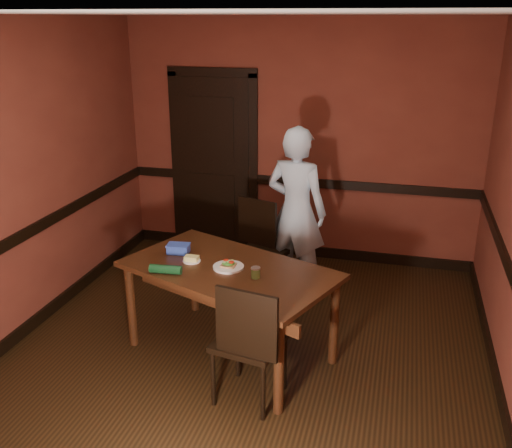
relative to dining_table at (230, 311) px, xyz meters
The scene contains 20 objects.
floor 0.42m from the dining_table, ahead, with size 4.00×4.50×0.01m, color black.
ceiling 2.31m from the dining_table, ahead, with size 4.00×4.50×0.01m, color silver.
wall_back 2.45m from the dining_table, 86.66° to the left, with size 4.00×0.02×2.70m, color maroon.
wall_front 2.45m from the dining_table, 86.65° to the right, with size 4.00×0.02×2.70m, color maroon.
wall_left 2.10m from the dining_table, behind, with size 0.02×4.50×2.70m, color maroon.
dado_back 2.30m from the dining_table, 86.63° to the left, with size 4.00×0.03×0.10m, color black.
dado_left 1.92m from the dining_table, behind, with size 0.03×4.50×0.10m, color black.
baseboard_back 2.27m from the dining_table, 86.63° to the left, with size 4.00×0.03×0.12m, color black.
baseboard_left 1.88m from the dining_table, behind, with size 0.03×4.50×0.12m, color black.
baseboard_right 2.14m from the dining_table, ahead, with size 0.03×4.50×0.12m, color black.
door 2.48m from the dining_table, 111.38° to the left, with size 1.05×0.07×2.20m.
dining_table is the anchor object (origin of this frame).
chair_far 1.09m from the dining_table, 91.56° to the left, with size 0.45×0.45×0.96m, color black, non-canonical shape.
chair_near 0.62m from the dining_table, 59.30° to the right, with size 0.46×0.46×0.98m, color black, non-canonical shape.
person 1.43m from the dining_table, 77.54° to the left, with size 0.63×0.41×1.71m, color silver.
sandwich_plate 0.41m from the dining_table, 149.26° to the right, with size 0.25×0.25×0.06m.
sauce_jar 0.52m from the dining_table, 25.72° to the right, with size 0.07×0.07×0.09m.
cheese_saucer 0.53m from the dining_table, behind, with size 0.15×0.15×0.05m.
food_tub 0.69m from the dining_table, 160.02° to the left, with size 0.20×0.15×0.08m.
wrapped_veg 0.66m from the dining_table, 153.09° to the right, with size 0.07×0.07×0.25m, color #0F391A.
Camera 1 is at (1.13, -3.98, 2.68)m, focal length 40.00 mm.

